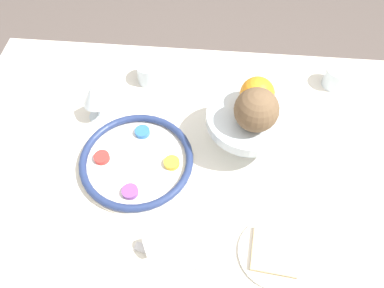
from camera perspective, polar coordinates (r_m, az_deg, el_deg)
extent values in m
plane|color=#564C47|center=(1.67, 0.93, -15.90)|extent=(8.00, 8.00, 0.00)
cube|color=silver|center=(1.33, 1.14, -10.80)|extent=(1.39, 0.87, 0.73)
cylinder|color=silver|center=(1.00, -8.36, -2.82)|extent=(0.30, 0.30, 0.01)
torus|color=navy|center=(0.99, -8.46, -2.36)|extent=(0.30, 0.30, 0.02)
cylinder|color=gold|center=(0.98, -3.12, -2.89)|extent=(0.04, 0.04, 0.01)
cylinder|color=#2D6BB7|center=(1.04, -7.57, 1.84)|extent=(0.04, 0.04, 0.01)
cylinder|color=red|center=(1.02, -13.58, -2.02)|extent=(0.04, 0.04, 0.01)
cylinder|color=#844299|center=(0.95, -9.41, -7.17)|extent=(0.04, 0.04, 0.01)
cylinder|color=silver|center=(1.12, -13.83, 4.16)|extent=(0.06, 0.06, 0.00)
cylinder|color=silver|center=(1.10, -14.14, 5.15)|extent=(0.01, 0.01, 0.06)
cone|color=silver|center=(1.05, -14.81, 7.26)|extent=(0.07, 0.07, 0.06)
cylinder|color=silver|center=(1.04, 8.03, 0.49)|extent=(0.11, 0.11, 0.01)
cylinder|color=silver|center=(1.01, 8.32, 1.94)|extent=(0.03, 0.03, 0.08)
cylinder|color=silver|center=(0.97, 8.71, 3.90)|extent=(0.22, 0.22, 0.03)
sphere|color=orange|center=(0.94, 9.90, 7.51)|extent=(0.09, 0.09, 0.09)
sphere|color=brown|center=(0.89, 9.80, 5.13)|extent=(0.11, 0.11, 0.11)
cylinder|color=silver|center=(0.91, 12.36, -15.93)|extent=(0.16, 0.16, 0.01)
cube|color=#D1B784|center=(0.90, 12.48, -15.72)|extent=(0.11, 0.11, 0.01)
cylinder|color=white|center=(0.88, -1.69, -13.70)|extent=(0.18, 0.12, 0.05)
cylinder|color=silver|center=(1.17, -6.54, 10.76)|extent=(0.07, 0.07, 0.06)
cylinder|color=silver|center=(1.10, 15.11, 4.94)|extent=(0.07, 0.07, 0.06)
cylinder|color=silver|center=(1.23, 21.17, 9.48)|extent=(0.07, 0.07, 0.06)
cube|color=silver|center=(0.89, -3.93, -16.58)|extent=(0.15, 0.05, 0.01)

